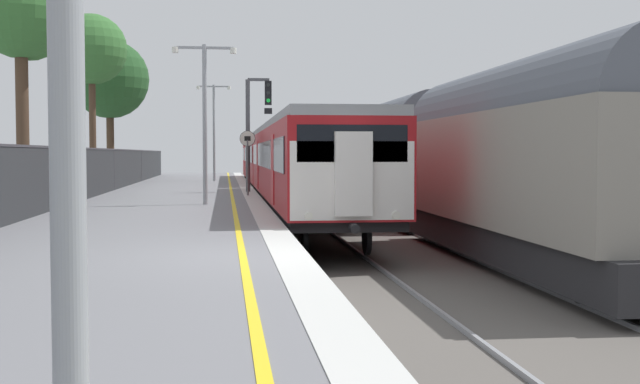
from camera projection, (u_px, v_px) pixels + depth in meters
ground at (428, 290)px, 12.95m from camera, size 17.40×110.00×1.21m
commuter_train_at_platform at (283, 161)px, 37.53m from camera, size 2.83×41.63×3.81m
freight_train_adjacent_track at (364, 155)px, 38.93m from camera, size 2.60×55.35×4.62m
signal_gantry at (255, 121)px, 33.41m from camera, size 1.10×0.24×4.74m
speed_limit_sign at (248, 154)px, 30.54m from camera, size 0.59×0.08×2.48m
platform_lamp_mid at (205, 109)px, 25.09m from camera, size 2.00×0.20×5.00m
platform_lamp_far at (214, 124)px, 47.11m from camera, size 2.00×0.20×5.64m
background_tree_left at (91, 52)px, 40.62m from camera, size 3.56×3.56×8.68m
background_tree_centre at (111, 82)px, 46.80m from camera, size 4.56×4.56×8.22m
background_tree_right at (23, 18)px, 27.76m from camera, size 3.24×3.24×8.12m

